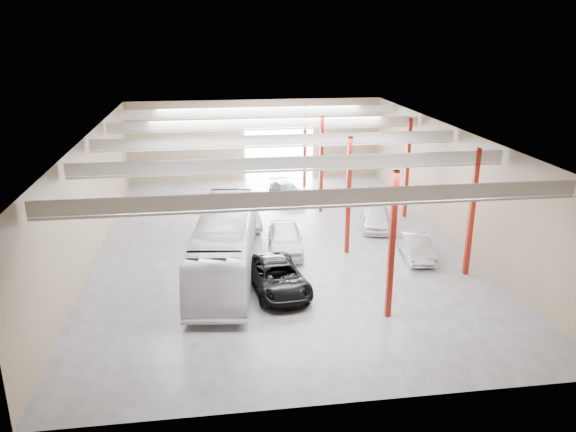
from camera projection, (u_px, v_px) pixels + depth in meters
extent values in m
cube|color=#4F4F55|center=(280.00, 243.00, 35.13)|extent=(22.00, 32.00, 0.01)
cube|color=#AFAEAA|center=(279.00, 132.00, 32.90)|extent=(22.00, 32.00, 0.12)
cube|color=brown|center=(256.00, 140.00, 49.03)|extent=(22.00, 0.12, 7.00)
cube|color=brown|center=(340.00, 317.00, 19.00)|extent=(22.00, 0.12, 7.00)
cube|color=brown|center=(92.00, 197.00, 32.53)|extent=(0.12, 32.00, 7.00)
cube|color=brown|center=(452.00, 183.00, 35.50)|extent=(0.12, 32.00, 7.00)
cube|color=white|center=(279.00, 151.00, 49.48)|extent=(6.00, 0.20, 5.00)
cube|color=maroon|center=(392.00, 246.00, 25.14)|extent=(0.25, 0.25, 7.00)
cube|color=maroon|center=(348.00, 196.00, 32.65)|extent=(0.25, 0.25, 7.00)
cube|color=maroon|center=(321.00, 165.00, 40.16)|extent=(0.25, 0.25, 7.00)
cube|color=maroon|center=(305.00, 146.00, 46.73)|extent=(0.25, 0.25, 7.00)
cube|color=maroon|center=(472.00, 213.00, 29.66)|extent=(0.25, 0.25, 7.00)
cube|color=maroon|center=(407.00, 169.00, 39.05)|extent=(0.25, 0.25, 7.00)
cube|color=silver|center=(318.00, 197.00, 21.78)|extent=(21.60, 0.15, 0.60)
cube|color=silver|center=(318.00, 207.00, 21.91)|extent=(21.60, 0.10, 0.10)
cube|color=silver|center=(295.00, 163.00, 27.42)|extent=(21.60, 0.15, 0.60)
cube|color=silver|center=(295.00, 171.00, 27.54)|extent=(21.60, 0.10, 0.10)
cube|color=silver|center=(279.00, 140.00, 33.05)|extent=(21.60, 0.15, 0.60)
cube|color=silver|center=(279.00, 146.00, 33.17)|extent=(21.60, 0.10, 0.10)
cube|color=silver|center=(268.00, 124.00, 38.68)|extent=(21.60, 0.15, 0.60)
cube|color=silver|center=(268.00, 129.00, 38.81)|extent=(21.60, 0.10, 0.10)
cube|color=silver|center=(260.00, 111.00, 44.31)|extent=(21.60, 0.15, 0.60)
cube|color=silver|center=(260.00, 116.00, 44.44)|extent=(21.60, 0.10, 0.10)
imported|color=silver|center=(225.00, 244.00, 30.19)|extent=(4.41, 12.73, 3.47)
imported|color=black|center=(277.00, 277.00, 28.53)|extent=(3.28, 5.85, 1.54)
imported|color=silver|center=(285.00, 238.00, 33.54)|extent=(2.44, 5.15, 1.70)
imported|color=#B5B5BA|center=(243.00, 214.00, 38.14)|extent=(2.25, 5.04, 1.61)
imported|color=slate|center=(287.00, 192.00, 43.79)|extent=(2.76, 4.85, 1.32)
imported|color=#B5B6BA|center=(416.00, 246.00, 32.77)|extent=(1.94, 4.39, 1.40)
imported|color=silver|center=(377.00, 218.00, 37.54)|extent=(2.84, 4.59, 1.46)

